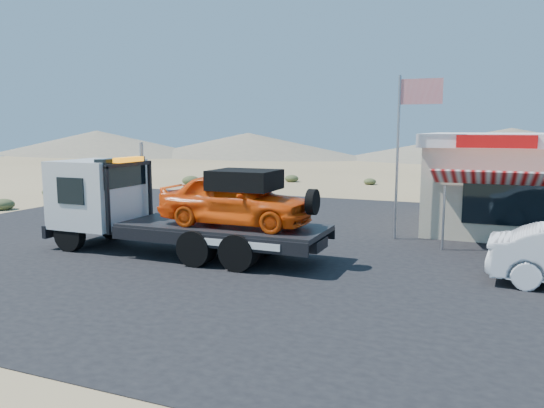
# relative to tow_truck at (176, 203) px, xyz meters

# --- Properties ---
(ground) EXTENTS (120.00, 120.00, 0.00)m
(ground) POSITION_rel_tow_truck_xyz_m (1.57, 0.60, -1.69)
(ground) COLOR olive
(ground) RESTS_ON ground
(asphalt_lot) EXTENTS (32.00, 24.00, 0.02)m
(asphalt_lot) POSITION_rel_tow_truck_xyz_m (3.57, 3.60, -1.68)
(asphalt_lot) COLOR black
(asphalt_lot) RESTS_ON ground
(tow_truck) EXTENTS (9.40, 2.79, 3.14)m
(tow_truck) POSITION_rel_tow_truck_xyz_m (0.00, 0.00, 0.00)
(tow_truck) COLOR black
(tow_truck) RESTS_ON asphalt_lot
(flagpole) EXTENTS (1.55, 0.10, 6.00)m
(flagpole) POSITION_rel_tow_truck_xyz_m (6.50, 5.10, 2.07)
(flagpole) COLOR #99999E
(flagpole) RESTS_ON asphalt_lot
(desert_scrub) EXTENTS (22.67, 31.78, 0.71)m
(desert_scrub) POSITION_rel_tow_truck_xyz_m (-11.98, 9.52, -1.39)
(desert_scrub) COLOR #3F4927
(desert_scrub) RESTS_ON ground
(distant_hills) EXTENTS (126.00, 48.00, 4.20)m
(distant_hills) POSITION_rel_tow_truck_xyz_m (-8.20, 55.75, 0.20)
(distant_hills) COLOR #726B59
(distant_hills) RESTS_ON ground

